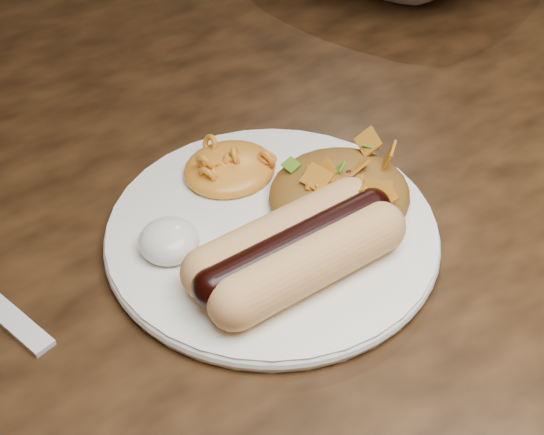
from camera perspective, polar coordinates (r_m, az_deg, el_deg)
table at (r=0.75m, az=-1.76°, el=-0.47°), size 1.60×0.90×0.75m
plate at (r=0.59m, az=0.00°, el=-1.15°), size 0.26×0.26×0.01m
hotdog at (r=0.55m, az=1.66°, el=-2.13°), size 0.13×0.07×0.04m
mac_and_cheese at (r=0.63m, az=-2.94°, el=4.03°), size 0.09×0.08×0.03m
sour_cream at (r=0.57m, az=-7.10°, el=-1.25°), size 0.04×0.04×0.03m
taco_salad at (r=0.60m, az=4.70°, el=2.36°), size 0.11×0.10×0.05m
fork at (r=0.58m, az=-18.12°, el=-5.98°), size 0.06×0.15×0.00m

